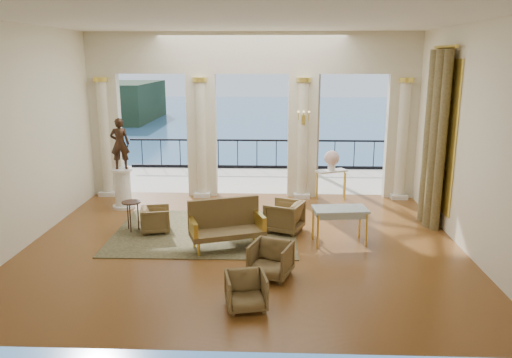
{
  "coord_description": "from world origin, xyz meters",
  "views": [
    {
      "loc": [
        0.66,
        -9.9,
        3.82
      ],
      "look_at": [
        0.24,
        0.6,
        1.26
      ],
      "focal_mm": 35.0,
      "sensor_mm": 36.0,
      "label": 1
    }
  ],
  "objects_px": {
    "pedestal": "(123,189)",
    "armchair_b": "(271,258)",
    "statue": "(120,144)",
    "armchair_a": "(246,289)",
    "side_table": "(131,206)",
    "console_table": "(331,175)",
    "armchair_d": "(156,218)",
    "armchair_c": "(284,215)",
    "game_table": "(340,212)",
    "settee": "(226,224)"
  },
  "relations": [
    {
      "from": "armchair_c",
      "to": "side_table",
      "type": "bearing_deg",
      "value": -66.25
    },
    {
      "from": "statue",
      "to": "side_table",
      "type": "relative_size",
      "value": 1.89
    },
    {
      "from": "game_table",
      "to": "statue",
      "type": "height_order",
      "value": "statue"
    },
    {
      "from": "armchair_b",
      "to": "armchair_c",
      "type": "xyz_separation_m",
      "value": [
        0.28,
        2.41,
        0.03
      ]
    },
    {
      "from": "game_table",
      "to": "statue",
      "type": "relative_size",
      "value": 0.9
    },
    {
      "from": "armchair_a",
      "to": "pedestal",
      "type": "xyz_separation_m",
      "value": [
        -3.52,
        5.25,
        0.19
      ]
    },
    {
      "from": "armchair_b",
      "to": "side_table",
      "type": "xyz_separation_m",
      "value": [
        -3.15,
        2.31,
        0.24
      ]
    },
    {
      "from": "settee",
      "to": "statue",
      "type": "relative_size",
      "value": 1.25
    },
    {
      "from": "armchair_a",
      "to": "game_table",
      "type": "xyz_separation_m",
      "value": [
        1.8,
        2.91,
        0.37
      ]
    },
    {
      "from": "armchair_c",
      "to": "statue",
      "type": "xyz_separation_m",
      "value": [
        -4.16,
        1.67,
        1.31
      ]
    },
    {
      "from": "armchair_a",
      "to": "pedestal",
      "type": "relative_size",
      "value": 0.6
    },
    {
      "from": "armchair_a",
      "to": "settee",
      "type": "bearing_deg",
      "value": 90.3
    },
    {
      "from": "pedestal",
      "to": "side_table",
      "type": "distance_m",
      "value": 1.93
    },
    {
      "from": "armchair_b",
      "to": "game_table",
      "type": "distance_m",
      "value": 2.28
    },
    {
      "from": "armchair_a",
      "to": "console_table",
      "type": "bearing_deg",
      "value": 60.65
    },
    {
      "from": "armchair_c",
      "to": "armchair_b",
      "type": "bearing_deg",
      "value": 15.42
    },
    {
      "from": "game_table",
      "to": "side_table",
      "type": "bearing_deg",
      "value": 166.37
    },
    {
      "from": "armchair_b",
      "to": "statue",
      "type": "relative_size",
      "value": 0.54
    },
    {
      "from": "armchair_a",
      "to": "side_table",
      "type": "xyz_separation_m",
      "value": [
        -2.78,
        3.47,
        0.28
      ]
    },
    {
      "from": "statue",
      "to": "side_table",
      "type": "xyz_separation_m",
      "value": [
        0.74,
        -1.78,
        -1.1
      ]
    },
    {
      "from": "armchair_b",
      "to": "armchair_a",
      "type": "bearing_deg",
      "value": -88.54
    },
    {
      "from": "pedestal",
      "to": "armchair_b",
      "type": "bearing_deg",
      "value": -46.37
    },
    {
      "from": "settee",
      "to": "console_table",
      "type": "relative_size",
      "value": 1.78
    },
    {
      "from": "armchair_b",
      "to": "settee",
      "type": "height_order",
      "value": "settee"
    },
    {
      "from": "console_table",
      "to": "armchair_d",
      "type": "bearing_deg",
      "value": -170.4
    },
    {
      "from": "armchair_c",
      "to": "console_table",
      "type": "xyz_separation_m",
      "value": [
        1.33,
        2.76,
        0.29
      ]
    },
    {
      "from": "pedestal",
      "to": "armchair_d",
      "type": "bearing_deg",
      "value": -54.76
    },
    {
      "from": "armchair_b",
      "to": "pedestal",
      "type": "bearing_deg",
      "value": 152.68
    },
    {
      "from": "pedestal",
      "to": "side_table",
      "type": "relative_size",
      "value": 1.51
    },
    {
      "from": "side_table",
      "to": "game_table",
      "type": "bearing_deg",
      "value": -7.03
    },
    {
      "from": "settee",
      "to": "armchair_b",
      "type": "bearing_deg",
      "value": -76.53
    },
    {
      "from": "pedestal",
      "to": "statue",
      "type": "bearing_deg",
      "value": 0.0
    },
    {
      "from": "armchair_c",
      "to": "armchair_d",
      "type": "bearing_deg",
      "value": -65.1
    },
    {
      "from": "pedestal",
      "to": "statue",
      "type": "xyz_separation_m",
      "value": [
        0.0,
        0.0,
        1.2
      ]
    },
    {
      "from": "armchair_b",
      "to": "statue",
      "type": "height_order",
      "value": "statue"
    },
    {
      "from": "armchair_a",
      "to": "side_table",
      "type": "distance_m",
      "value": 4.46
    },
    {
      "from": "armchair_b",
      "to": "pedestal",
      "type": "relative_size",
      "value": 0.68
    },
    {
      "from": "game_table",
      "to": "armchair_c",
      "type": "bearing_deg",
      "value": 143.11
    },
    {
      "from": "armchair_d",
      "to": "console_table",
      "type": "height_order",
      "value": "console_table"
    },
    {
      "from": "game_table",
      "to": "side_table",
      "type": "xyz_separation_m",
      "value": [
        -4.58,
        0.56,
        -0.09
      ]
    },
    {
      "from": "settee",
      "to": "side_table",
      "type": "relative_size",
      "value": 2.36
    },
    {
      "from": "game_table",
      "to": "pedestal",
      "type": "bearing_deg",
      "value": 149.64
    },
    {
      "from": "side_table",
      "to": "console_table",
      "type": "bearing_deg",
      "value": 31.08
    },
    {
      "from": "statue",
      "to": "side_table",
      "type": "distance_m",
      "value": 2.22
    },
    {
      "from": "armchair_b",
      "to": "settee",
      "type": "bearing_deg",
      "value": 142.4
    },
    {
      "from": "armchair_c",
      "to": "armchair_a",
      "type": "bearing_deg",
      "value": 11.71
    },
    {
      "from": "pedestal",
      "to": "statue",
      "type": "relative_size",
      "value": 0.8
    },
    {
      "from": "armchair_a",
      "to": "armchair_d",
      "type": "xyz_separation_m",
      "value": [
        -2.24,
        3.43,
        0.01
      ]
    },
    {
      "from": "armchair_a",
      "to": "armchair_d",
      "type": "bearing_deg",
      "value": 111.04
    },
    {
      "from": "armchair_a",
      "to": "armchair_c",
      "type": "bearing_deg",
      "value": 67.76
    }
  ]
}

